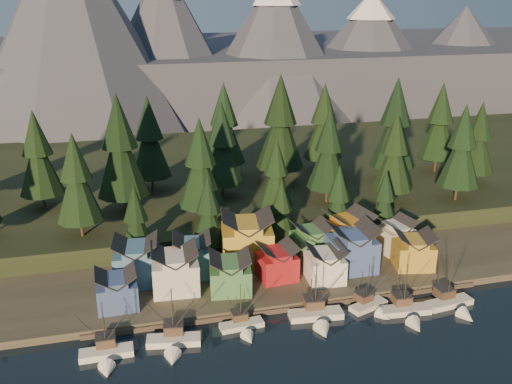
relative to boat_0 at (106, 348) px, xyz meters
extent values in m
plane|color=black|center=(35.37, -7.86, -2.22)|extent=(500.00, 500.00, 0.00)
cube|color=#343026|center=(35.37, 32.14, -1.47)|extent=(400.00, 50.00, 1.50)
cube|color=black|center=(35.37, 82.14, 0.78)|extent=(420.00, 100.00, 6.00)
cube|color=#484034|center=(35.37, 8.64, -1.72)|extent=(80.00, 4.00, 1.00)
cube|color=#4F5365|center=(35.37, 232.14, 12.78)|extent=(560.00, 160.00, 30.00)
cone|color=#4F5365|center=(-9.63, 172.14, 42.78)|extent=(100.00, 100.00, 90.00)
cone|color=#4F5365|center=(30.37, 190.14, 33.78)|extent=(80.00, 80.00, 72.00)
cone|color=#4F5365|center=(80.37, 178.14, 31.78)|extent=(84.00, 84.00, 68.00)
cone|color=#4F5365|center=(135.37, 194.14, 26.78)|extent=(92.00, 92.00, 58.00)
cone|color=white|center=(135.37, 194.14, 48.82)|extent=(25.76, 25.76, 13.92)
cone|color=#4F5365|center=(195.37, 202.14, 22.78)|extent=(88.00, 88.00, 50.00)
cube|color=white|center=(-0.01, 1.04, -1.86)|extent=(9.13, 3.11, 1.62)
cone|color=white|center=(0.03, -3.96, -1.86)|extent=(3.06, 3.13, 3.04)
cube|color=black|center=(-0.01, 1.04, -2.47)|extent=(9.35, 3.16, 0.35)
cube|color=brown|center=(-0.02, 2.70, -0.29)|extent=(3.27, 3.06, 1.82)
cube|color=#2C2929|center=(-0.02, 2.70, 0.72)|extent=(3.47, 3.27, 0.20)
cylinder|color=black|center=(-0.01, 1.59, 3.46)|extent=(0.18, 0.18, 9.12)
cylinder|color=black|center=(-0.04, 4.59, 1.13)|extent=(0.14, 0.14, 4.46)
cube|color=silver|center=(11.61, 1.87, -1.85)|extent=(9.89, 4.56, 1.69)
cone|color=silver|center=(10.82, -3.30, -1.85)|extent=(3.62, 3.69, 3.16)
cube|color=black|center=(11.61, 1.87, -2.48)|extent=(10.13, 4.65, 0.37)
cube|color=#4E3929|center=(11.87, 3.59, -0.22)|extent=(3.81, 3.63, 1.90)
cube|color=#2C2929|center=(11.87, 3.59, 0.84)|extent=(4.05, 3.87, 0.21)
cylinder|color=black|center=(11.69, 2.44, 3.68)|extent=(0.19, 0.19, 9.48)
cylinder|color=black|center=(12.17, 5.54, 1.26)|extent=(0.15, 0.15, 4.64)
cube|color=beige|center=(24.45, 3.81, -1.91)|extent=(8.36, 3.31, 1.40)
cone|color=beige|center=(24.82, -0.66, -1.91)|extent=(2.85, 3.00, 2.63)
cube|color=black|center=(24.45, 3.81, -2.44)|extent=(8.56, 3.37, 0.31)
cube|color=brown|center=(24.32, 5.30, -0.55)|extent=(3.01, 2.85, 1.58)
cube|color=#2C2929|center=(24.32, 5.30, 0.32)|extent=(3.20, 3.04, 0.18)
cylinder|color=black|center=(24.40, 4.30, 2.69)|extent=(0.16, 0.16, 7.88)
cylinder|color=black|center=(24.18, 6.98, 0.67)|extent=(0.12, 0.12, 3.85)
cube|color=beige|center=(38.98, 3.67, -1.83)|extent=(10.57, 4.24, 1.78)
cone|color=beige|center=(38.47, -1.97, -1.83)|extent=(3.64, 3.81, 3.33)
cube|color=black|center=(38.98, 3.67, -2.50)|extent=(10.82, 4.32, 0.39)
cube|color=brown|center=(39.15, 5.54, -0.11)|extent=(3.84, 3.64, 2.00)
cube|color=#2C2929|center=(39.15, 5.54, 1.00)|extent=(4.08, 3.88, 0.22)
cylinder|color=black|center=(39.04, 4.29, 4.01)|extent=(0.20, 0.20, 10.00)
cylinder|color=black|center=(39.34, 7.67, 1.45)|extent=(0.16, 0.16, 4.89)
cube|color=beige|center=(50.21, 4.36, -1.89)|extent=(8.40, 5.23, 1.48)
cone|color=beige|center=(51.64, 0.25, -1.89)|extent=(3.51, 3.47, 2.78)
cube|color=black|center=(50.21, 4.36, -2.45)|extent=(8.60, 5.34, 0.32)
cube|color=#52372B|center=(49.73, 5.73, -0.46)|extent=(3.71, 3.60, 1.67)
cube|color=#2C2929|center=(49.73, 5.73, 0.47)|extent=(3.95, 3.83, 0.19)
cylinder|color=black|center=(50.05, 4.81, 2.97)|extent=(0.17, 0.17, 8.33)
cylinder|color=black|center=(49.19, 7.28, 0.84)|extent=(0.13, 0.13, 4.07)
cube|color=beige|center=(56.25, 0.94, -1.86)|extent=(10.26, 3.97, 1.64)
cone|color=beige|center=(55.75, -4.53, -1.86)|extent=(3.37, 3.69, 3.07)
cube|color=black|center=(56.25, 0.94, -2.47)|extent=(10.51, 4.05, 0.36)
cube|color=brown|center=(56.42, 2.77, -0.27)|extent=(3.54, 3.35, 1.84)
cube|color=#2C2929|center=(56.42, 2.77, 0.75)|extent=(3.76, 3.58, 0.20)
cylinder|color=black|center=(56.31, 1.55, 3.51)|extent=(0.18, 0.18, 9.20)
cylinder|color=black|center=(56.61, 4.83, 1.16)|extent=(0.14, 0.14, 4.50)
cube|color=beige|center=(66.20, 1.32, -1.86)|extent=(9.92, 4.20, 1.64)
cone|color=beige|center=(66.83, -3.93, -1.86)|extent=(3.44, 3.63, 3.07)
cube|color=black|center=(66.20, 1.32, -2.47)|extent=(10.16, 4.28, 0.36)
cube|color=#483626|center=(65.98, 3.06, -0.27)|extent=(3.62, 3.44, 1.84)
cube|color=#2C2929|center=(65.98, 3.06, 0.75)|extent=(3.85, 3.67, 0.20)
cylinder|color=black|center=(66.13, 1.90, 3.51)|extent=(0.18, 0.18, 9.21)
cylinder|color=black|center=(65.75, 5.04, 1.16)|extent=(0.14, 0.14, 4.50)
cube|color=#364C81|center=(2.36, 14.42, 1.90)|extent=(7.84, 6.92, 5.23)
cube|color=#364C81|center=(2.36, 14.42, 5.04)|extent=(4.41, 6.67, 1.07)
cube|color=beige|center=(13.98, 18.18, 2.60)|extent=(9.61, 8.65, 6.63)
cube|color=beige|center=(13.98, 18.18, 6.55)|extent=(5.48, 8.26, 1.29)
cube|color=#3F7541|center=(24.69, 15.26, 2.00)|extent=(9.10, 8.63, 5.44)
cube|color=#3F7541|center=(24.69, 15.26, 5.28)|extent=(5.44, 7.99, 1.15)
cube|color=maroon|center=(35.34, 17.91, 1.96)|extent=(8.21, 7.41, 5.35)
cube|color=maroon|center=(35.34, 17.91, 5.15)|extent=(4.80, 6.94, 1.07)
cube|color=white|center=(44.84, 14.81, 1.92)|extent=(7.77, 7.77, 5.28)
cube|color=white|center=(44.84, 14.81, 5.07)|extent=(4.44, 7.45, 1.04)
cube|color=#3A528A|center=(52.15, 17.97, 2.89)|extent=(9.85, 8.31, 7.22)
cube|color=#3A528A|center=(52.15, 17.97, 7.18)|extent=(5.44, 8.12, 1.38)
cube|color=#AD882C|center=(65.81, 15.79, 2.06)|extent=(9.37, 8.59, 5.56)
cube|color=#AD882C|center=(65.81, 15.79, 5.40)|extent=(5.78, 7.70, 1.14)
cube|color=#3C698F|center=(6.65, 23.48, 2.79)|extent=(9.85, 8.97, 7.01)
cube|color=#3C698F|center=(6.65, 23.48, 6.91)|extent=(5.81, 8.36, 1.27)
cube|color=teal|center=(18.31, 24.11, 2.48)|extent=(8.70, 8.27, 6.40)
cube|color=teal|center=(18.31, 24.11, 6.22)|extent=(5.17, 7.70, 1.11)
cube|color=#AF8E2D|center=(30.93, 26.74, 3.42)|extent=(12.25, 10.85, 8.28)
cube|color=#AF8E2D|center=(30.93, 26.74, 8.32)|extent=(7.31, 9.96, 1.55)
cube|color=#3F753F|center=(45.65, 25.80, 2.17)|extent=(8.81, 7.51, 5.77)
cube|color=#3F753F|center=(45.65, 25.80, 5.62)|extent=(5.13, 7.01, 1.15)
cube|color=orange|center=(54.42, 25.32, 2.93)|extent=(10.78, 9.95, 7.29)
cube|color=orange|center=(54.42, 25.32, 7.22)|extent=(6.61, 8.99, 1.32)
cube|color=beige|center=(65.60, 23.79, 2.18)|extent=(8.25, 7.90, 5.79)
cube|color=beige|center=(65.60, 23.79, 5.57)|extent=(5.07, 7.17, 1.00)
cylinder|color=#332319|center=(-14.63, 60.14, 6.05)|extent=(0.70, 0.70, 4.53)
cone|color=black|center=(-14.63, 60.14, 15.87)|extent=(11.08, 11.08, 15.61)
cone|color=black|center=(-14.63, 60.14, 23.93)|extent=(7.55, 7.55, 11.33)
cylinder|color=#332319|center=(-4.63, 40.14, 5.92)|extent=(0.70, 0.70, 4.28)
cone|color=black|center=(-4.63, 40.14, 15.20)|extent=(10.46, 10.46, 14.75)
cone|color=black|center=(-4.63, 40.14, 22.81)|extent=(7.13, 7.13, 10.70)
cylinder|color=#332319|center=(5.37, 52.14, 6.46)|extent=(0.70, 0.70, 5.35)
cone|color=black|center=(5.37, 52.14, 18.04)|extent=(13.07, 13.07, 18.42)
cone|color=black|center=(5.37, 52.14, 27.55)|extent=(8.91, 8.91, 13.37)
cylinder|color=#332319|center=(13.37, 67.14, 6.13)|extent=(0.70, 0.70, 4.70)
cone|color=black|center=(13.37, 67.14, 16.33)|extent=(11.50, 11.50, 16.20)
cone|color=black|center=(13.37, 67.14, 24.69)|extent=(7.84, 7.84, 11.76)
cylinder|color=#332319|center=(23.37, 42.14, 6.04)|extent=(0.70, 0.70, 4.52)
cone|color=black|center=(23.37, 42.14, 15.82)|extent=(11.04, 11.04, 15.55)
cone|color=black|center=(23.37, 42.14, 23.85)|extent=(7.53, 7.53, 11.29)
cylinder|color=#332319|center=(31.37, 57.14, 6.10)|extent=(0.70, 0.70, 4.64)
cone|color=black|center=(31.37, 57.14, 16.15)|extent=(11.34, 11.34, 15.98)
cone|color=black|center=(31.37, 57.14, 24.40)|extent=(7.73, 7.73, 11.60)
cylinder|color=#332319|center=(41.37, 40.14, 5.54)|extent=(0.70, 0.70, 3.51)
cone|color=black|center=(41.37, 40.14, 13.15)|extent=(8.59, 8.59, 12.10)
cone|color=black|center=(41.37, 40.14, 19.40)|extent=(5.86, 5.86, 8.78)
cylinder|color=#332319|center=(49.37, 64.14, 6.56)|extent=(0.70, 0.70, 5.56)
cone|color=black|center=(49.37, 64.14, 18.61)|extent=(13.60, 13.60, 19.16)
cone|color=black|center=(49.37, 64.14, 28.50)|extent=(9.27, 9.27, 13.91)
cylinder|color=#332319|center=(57.37, 47.14, 6.00)|extent=(0.70, 0.70, 4.43)
cone|color=black|center=(57.37, 47.14, 15.60)|extent=(10.84, 10.84, 15.27)
cone|color=black|center=(57.37, 47.14, 23.49)|extent=(7.39, 7.39, 11.08)
cylinder|color=#332319|center=(65.37, 72.14, 6.18)|extent=(0.70, 0.70, 4.79)
cone|color=black|center=(65.37, 72.14, 16.55)|extent=(11.70, 11.70, 16.49)
cone|color=black|center=(65.37, 72.14, 25.06)|extent=(7.98, 7.98, 11.97)
cylinder|color=#332319|center=(73.37, 42.14, 5.94)|extent=(0.70, 0.70, 4.31)
cone|color=black|center=(73.37, 42.14, 15.26)|extent=(10.52, 10.52, 14.83)
cone|color=black|center=(73.37, 42.14, 22.92)|extent=(7.18, 7.18, 10.76)
cylinder|color=#332319|center=(81.37, 58.14, 6.46)|extent=(0.70, 0.70, 5.35)
cone|color=black|center=(81.37, 58.14, 18.04)|extent=(13.07, 13.07, 18.42)
cone|color=black|center=(81.37, 58.14, 27.54)|extent=(8.91, 8.91, 13.37)
cylinder|color=#332319|center=(91.37, 40.14, 6.06)|extent=(0.70, 0.70, 4.56)
cone|color=black|center=(91.37, 40.14, 15.95)|extent=(11.15, 11.15, 15.72)
cone|color=black|center=(91.37, 40.14, 24.06)|extent=(7.60, 7.60, 11.41)
cylinder|color=#332319|center=(99.37, 64.14, 6.19)|extent=(0.70, 0.70, 4.81)
cone|color=black|center=(99.37, 64.14, 16.61)|extent=(11.76, 11.76, 16.57)
cone|color=black|center=(99.37, 64.14, 25.16)|extent=(8.02, 8.02, 12.03)
cylinder|color=#332319|center=(35.37, 74.14, 6.27)|extent=(0.70, 0.70, 4.98)
cone|color=black|center=(35.37, 74.14, 17.06)|extent=(12.17, 12.17, 17.15)
cone|color=black|center=(35.37, 74.14, 25.91)|extent=(8.30, 8.30, 12.45)
cylinder|color=#332319|center=(103.37, 50.14, 5.90)|extent=(0.70, 0.70, 4.24)
cone|color=black|center=(103.37, 50.14, 15.09)|extent=(10.36, 10.36, 14.60)
cone|color=black|center=(103.37, 50.14, 22.62)|extent=(7.07, 7.07, 10.60)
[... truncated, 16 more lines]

